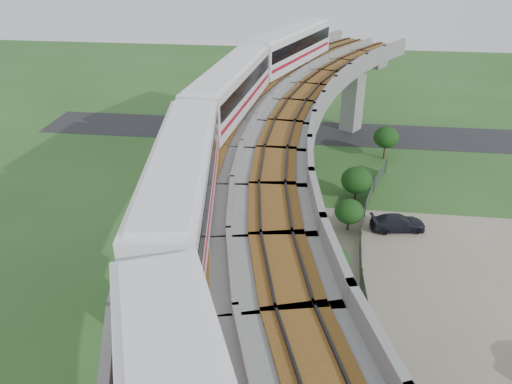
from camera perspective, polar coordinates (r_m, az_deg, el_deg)
ground at (r=37.49m, az=-1.32°, el=-9.64°), size 160.00×160.00×0.00m
dirt_lot at (r=36.93m, az=20.81°, el=-12.50°), size 18.00×26.00×0.04m
asphalt_road at (r=63.76m, az=2.51°, el=6.98°), size 60.00×8.00×0.03m
viaduct at (r=32.46m, az=5.25°, el=2.63°), size 19.58×73.98×11.40m
metro_train at (r=29.70m, az=-1.37°, el=7.11°), size 11.65×61.32×3.64m
fence at (r=37.16m, az=13.95°, el=-9.56°), size 3.87×38.73×1.50m
tree_0 at (r=56.71m, az=14.66°, el=6.08°), size 2.76×2.76×3.74m
tree_1 at (r=47.53m, az=11.42°, el=1.33°), size 2.90×2.90×3.22m
tree_2 at (r=42.54m, az=10.60°, el=-2.21°), size 2.42×2.42×2.86m
tree_3 at (r=36.44m, az=9.08°, el=-7.71°), size 2.11×2.11×2.74m
tree_4 at (r=30.05m, az=9.68°, el=-17.11°), size 2.78×2.78×2.99m
car_dark at (r=44.09m, az=15.91°, el=-3.39°), size 4.88×2.63×1.34m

